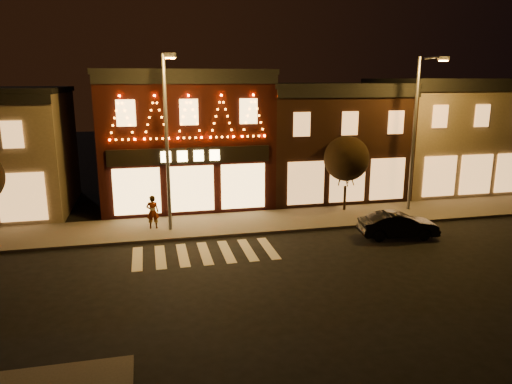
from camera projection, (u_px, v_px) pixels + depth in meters
name	position (u px, v px, depth m)	size (l,w,h in m)	color
ground	(218.00, 290.00, 17.94)	(120.00, 120.00, 0.00)	black
sidewalk_far	(232.00, 224.00, 25.94)	(44.00, 4.00, 0.15)	#47423D
building_pulp	(184.00, 137.00, 30.23)	(10.20, 8.34, 8.30)	black
building_right_a	(325.00, 139.00, 32.41)	(9.20, 8.28, 7.50)	black
building_right_b	(442.00, 134.00, 34.34)	(9.20, 8.28, 7.80)	#716550
streetlamp_mid	(167.00, 130.00, 23.30)	(0.62, 2.02, 8.81)	#59595E
streetlamp_right	(418.00, 123.00, 27.20)	(0.73, 2.03, 8.84)	#59595E
tree_right	(346.00, 158.00, 27.74)	(2.65, 2.65, 4.42)	black
dark_sedan	(398.00, 225.00, 23.81)	(1.35, 3.88, 1.28)	black
pedestrian	(153.00, 212.00, 24.74)	(0.64, 0.42, 1.76)	gray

